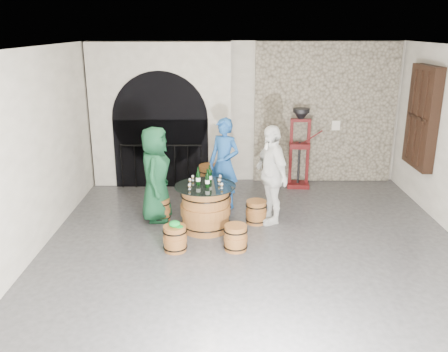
{
  "coord_description": "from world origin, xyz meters",
  "views": [
    {
      "loc": [
        -0.49,
        -6.78,
        3.5
      ],
      "look_at": [
        -0.5,
        0.96,
        1.05
      ],
      "focal_mm": 38.0,
      "sensor_mm": 36.0,
      "label": 1
    }
  ],
  "objects_px": {
    "barrel_table": "(205,208)",
    "barrel_stool_near_left": "(175,238)",
    "barrel_stool_far": "(221,200)",
    "person_blue": "(224,164)",
    "person_green": "(156,174)",
    "barrel_stool_near_right": "(236,238)",
    "corking_press": "(300,142)",
    "side_barrel": "(209,180)",
    "wine_bottle_right": "(210,176)",
    "person_white": "(271,174)",
    "wine_bottle_left": "(198,178)",
    "barrel_stool_left": "(160,209)",
    "barrel_stool_right": "(256,212)",
    "wine_bottle_center": "(207,180)"
  },
  "relations": [
    {
      "from": "barrel_table",
      "to": "barrel_stool_near_left",
      "type": "relative_size",
      "value": 2.52
    },
    {
      "from": "barrel_stool_far",
      "to": "person_blue",
      "type": "bearing_deg",
      "value": 73.48
    },
    {
      "from": "barrel_stool_far",
      "to": "person_green",
      "type": "relative_size",
      "value": 0.24
    },
    {
      "from": "barrel_stool_near_right",
      "to": "corking_press",
      "type": "height_order",
      "value": "corking_press"
    },
    {
      "from": "side_barrel",
      "to": "wine_bottle_right",
      "type": "bearing_deg",
      "value": -87.9
    },
    {
      "from": "barrel_stool_far",
      "to": "side_barrel",
      "type": "bearing_deg",
      "value": 105.1
    },
    {
      "from": "barrel_stool_near_right",
      "to": "person_white",
      "type": "relative_size",
      "value": 0.23
    },
    {
      "from": "barrel_stool_near_right",
      "to": "wine_bottle_left",
      "type": "bearing_deg",
      "value": 126.51
    },
    {
      "from": "barrel_stool_left",
      "to": "corking_press",
      "type": "height_order",
      "value": "corking_press"
    },
    {
      "from": "barrel_stool_far",
      "to": "person_green",
      "type": "distance_m",
      "value": 1.47
    },
    {
      "from": "barrel_stool_right",
      "to": "side_barrel",
      "type": "bearing_deg",
      "value": 119.45
    },
    {
      "from": "person_white",
      "to": "wine_bottle_left",
      "type": "distance_m",
      "value": 1.35
    },
    {
      "from": "barrel_stool_left",
      "to": "barrel_stool_near_left",
      "type": "height_order",
      "value": "same"
    },
    {
      "from": "wine_bottle_right",
      "to": "person_blue",
      "type": "bearing_deg",
      "value": 75.02
    },
    {
      "from": "barrel_stool_right",
      "to": "barrel_stool_near_left",
      "type": "bearing_deg",
      "value": -140.48
    },
    {
      "from": "barrel_stool_near_right",
      "to": "barrel_stool_left",
      "type": "bearing_deg",
      "value": 138.0
    },
    {
      "from": "barrel_stool_far",
      "to": "barrel_stool_near_left",
      "type": "distance_m",
      "value": 1.94
    },
    {
      "from": "barrel_stool_left",
      "to": "person_green",
      "type": "height_order",
      "value": "person_green"
    },
    {
      "from": "person_green",
      "to": "barrel_stool_right",
      "type": "bearing_deg",
      "value": -92.62
    },
    {
      "from": "side_barrel",
      "to": "corking_press",
      "type": "relative_size",
      "value": 0.36
    },
    {
      "from": "wine_bottle_right",
      "to": "wine_bottle_center",
      "type": "bearing_deg",
      "value": -97.77
    },
    {
      "from": "wine_bottle_center",
      "to": "person_green",
      "type": "bearing_deg",
      "value": 150.87
    },
    {
      "from": "wine_bottle_center",
      "to": "barrel_stool_right",
      "type": "bearing_deg",
      "value": 22.97
    },
    {
      "from": "barrel_stool_near_right",
      "to": "barrel_stool_right",
      "type": "bearing_deg",
      "value": 69.94
    },
    {
      "from": "barrel_stool_far",
      "to": "barrel_stool_right",
      "type": "xyz_separation_m",
      "value": [
        0.65,
        -0.64,
        0.0
      ]
    },
    {
      "from": "wine_bottle_left",
      "to": "barrel_table",
      "type": "bearing_deg",
      "value": -21.46
    },
    {
      "from": "person_blue",
      "to": "wine_bottle_right",
      "type": "xyz_separation_m",
      "value": [
        -0.26,
        -0.97,
        0.05
      ]
    },
    {
      "from": "side_barrel",
      "to": "corking_press",
      "type": "height_order",
      "value": "corking_press"
    },
    {
      "from": "person_green",
      "to": "wine_bottle_center",
      "type": "distance_m",
      "value": 1.12
    },
    {
      "from": "barrel_stool_near_right",
      "to": "corking_press",
      "type": "distance_m",
      "value": 3.63
    },
    {
      "from": "barrel_stool_far",
      "to": "barrel_stool_near_right",
      "type": "distance_m",
      "value": 1.77
    },
    {
      "from": "barrel_stool_right",
      "to": "corking_press",
      "type": "height_order",
      "value": "corking_press"
    },
    {
      "from": "barrel_stool_near_right",
      "to": "person_white",
      "type": "height_order",
      "value": "person_white"
    },
    {
      "from": "barrel_stool_near_left",
      "to": "side_barrel",
      "type": "bearing_deg",
      "value": 80.26
    },
    {
      "from": "wine_bottle_right",
      "to": "barrel_table",
      "type": "bearing_deg",
      "value": -115.24
    },
    {
      "from": "wine_bottle_center",
      "to": "corking_press",
      "type": "height_order",
      "value": "corking_press"
    },
    {
      "from": "barrel_stool_left",
      "to": "barrel_stool_far",
      "type": "xyz_separation_m",
      "value": [
        1.15,
        0.5,
        0.0
      ]
    },
    {
      "from": "wine_bottle_left",
      "to": "barrel_stool_far",
      "type": "bearing_deg",
      "value": 65.58
    },
    {
      "from": "person_green",
      "to": "wine_bottle_right",
      "type": "xyz_separation_m",
      "value": [
        1.01,
        -0.3,
        0.07
      ]
    },
    {
      "from": "barrel_stool_far",
      "to": "person_white",
      "type": "relative_size",
      "value": 0.23
    },
    {
      "from": "person_green",
      "to": "side_barrel",
      "type": "distance_m",
      "value": 1.83
    },
    {
      "from": "barrel_table",
      "to": "barrel_stool_near_left",
      "type": "bearing_deg",
      "value": -118.5
    },
    {
      "from": "barrel_stool_right",
      "to": "wine_bottle_right",
      "type": "bearing_deg",
      "value": -171.16
    },
    {
      "from": "barrel_stool_right",
      "to": "barrel_stool_near_left",
      "type": "xyz_separation_m",
      "value": [
        -1.39,
        -1.15,
        0.0
      ]
    },
    {
      "from": "barrel_stool_left",
      "to": "barrel_stool_far",
      "type": "distance_m",
      "value": 1.25
    },
    {
      "from": "barrel_stool_far",
      "to": "corking_press",
      "type": "bearing_deg",
      "value": 39.74
    },
    {
      "from": "barrel_stool_near_left",
      "to": "wine_bottle_left",
      "type": "height_order",
      "value": "wine_bottle_left"
    },
    {
      "from": "barrel_stool_near_left",
      "to": "barrel_stool_left",
      "type": "bearing_deg",
      "value": 107.58
    },
    {
      "from": "barrel_stool_near_left",
      "to": "wine_bottle_center",
      "type": "xyz_separation_m",
      "value": [
        0.51,
        0.77,
        0.75
      ]
    },
    {
      "from": "barrel_stool_near_right",
      "to": "barrel_table",
      "type": "bearing_deg",
      "value": 122.33
    }
  ]
}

